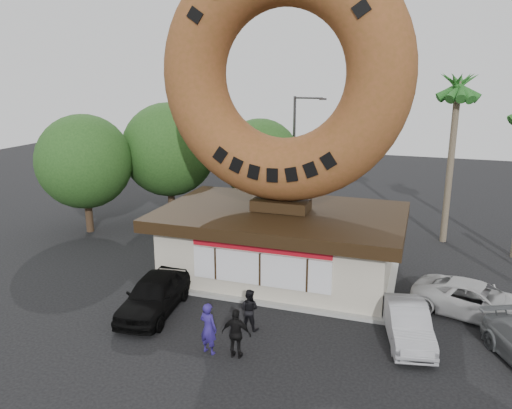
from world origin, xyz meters
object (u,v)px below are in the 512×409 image
object	(u,v)px
street_lamp	(296,151)
donut_shop	(280,242)
person_center	(249,309)
person_right	(236,334)
car_white	(477,301)
person_left	(208,328)
car_silver	(408,324)
car_black	(154,294)
giant_donut	(283,74)

from	to	relation	value
street_lamp	donut_shop	bearing A→B (deg)	-79.50
person_center	person_right	bearing A→B (deg)	102.21
person_right	street_lamp	bearing A→B (deg)	-84.09
car_white	person_right	bearing A→B (deg)	143.85
person_left	person_right	world-z (taller)	person_left
car_silver	car_white	world-z (taller)	car_white
car_black	car_silver	bearing A→B (deg)	-0.73
person_right	donut_shop	bearing A→B (deg)	-87.81
person_center	street_lamp	bearing A→B (deg)	-76.90
donut_shop	car_silver	xyz separation A→B (m)	(6.00, -4.14, -1.11)
person_center	person_right	distance (m)	2.00
giant_donut	car_black	bearing A→B (deg)	-126.52
donut_shop	person_left	world-z (taller)	donut_shop
person_left	car_silver	xyz separation A→B (m)	(6.50, 3.09, -0.27)
person_left	person_right	bearing A→B (deg)	-162.23
donut_shop	person_center	world-z (taller)	donut_shop
giant_donut	car_white	xyz separation A→B (m)	(8.54, -1.38, -8.69)
donut_shop	car_black	bearing A→B (deg)	-126.60
person_right	car_white	distance (m)	9.92
person_right	person_left	bearing A→B (deg)	0.43
person_right	car_white	world-z (taller)	person_right
car_silver	person_right	bearing A→B (deg)	-162.76
street_lamp	car_silver	xyz separation A→B (m)	(7.85, -14.16, -3.82)
person_left	car_silver	distance (m)	7.20
person_center	person_right	size ratio (longest dim) A/B	0.90
giant_donut	person_center	xyz separation A→B (m)	(0.28, -5.22, -8.57)
person_center	car_black	world-z (taller)	person_center
giant_donut	person_center	size ratio (longest dim) A/B	6.94
car_white	person_center	bearing A→B (deg)	132.80
street_lamp	person_right	world-z (taller)	street_lamp
person_left	car_silver	bearing A→B (deg)	-139.20
car_black	giant_donut	bearing A→B (deg)	46.89
person_center	car_white	bearing A→B (deg)	-149.93
person_center	car_black	bearing A→B (deg)	4.34
donut_shop	car_black	xyz separation A→B (m)	(-3.83, -5.15, -0.99)
street_lamp	car_silver	world-z (taller)	street_lamp
person_left	car_black	size ratio (longest dim) A/B	0.41
car_silver	donut_shop	bearing A→B (deg)	133.54
street_lamp	car_black	xyz separation A→B (m)	(-1.97, -15.17, -3.70)
car_white	donut_shop	bearing A→B (deg)	98.81
person_left	car_white	distance (m)	10.78
person_right	car_black	world-z (taller)	person_right
donut_shop	car_white	world-z (taller)	donut_shop
car_silver	car_white	xyz separation A→B (m)	(2.55, 2.78, 0.02)
car_black	car_white	size ratio (longest dim) A/B	0.93
donut_shop	giant_donut	size ratio (longest dim) A/B	1.01
person_left	giant_donut	bearing A→B (deg)	-78.56
donut_shop	car_white	distance (m)	8.72
donut_shop	person_right	distance (m)	7.26
giant_donut	car_silver	xyz separation A→B (m)	(6.00, -4.16, -8.71)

